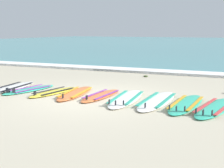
{
  "coord_description": "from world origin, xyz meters",
  "views": [
    {
      "loc": [
        4.25,
        -7.74,
        1.8
      ],
      "look_at": [
        0.2,
        0.95,
        0.25
      ],
      "focal_mm": 54.3,
      "sensor_mm": 36.0,
      "label": 1
    }
  ],
  "objects_px": {
    "surfboard_0": "(11,88)",
    "surfboard_2": "(54,92)",
    "surfboard_4": "(101,95)",
    "surfboard_6": "(157,101)",
    "surfboard_1": "(29,90)",
    "surfboard_3": "(75,93)",
    "surfboard_7": "(186,104)",
    "surfboard_8": "(215,108)",
    "surfboard_5": "(126,98)"
  },
  "relations": [
    {
      "from": "surfboard_0",
      "to": "surfboard_2",
      "type": "distance_m",
      "value": 1.59
    },
    {
      "from": "surfboard_4",
      "to": "surfboard_6",
      "type": "relative_size",
      "value": 0.77
    },
    {
      "from": "surfboard_0",
      "to": "surfboard_2",
      "type": "height_order",
      "value": "same"
    },
    {
      "from": "surfboard_1",
      "to": "surfboard_3",
      "type": "relative_size",
      "value": 0.86
    },
    {
      "from": "surfboard_0",
      "to": "surfboard_3",
      "type": "bearing_deg",
      "value": 1.71
    },
    {
      "from": "surfboard_2",
      "to": "surfboard_1",
      "type": "bearing_deg",
      "value": 178.37
    },
    {
      "from": "surfboard_3",
      "to": "surfboard_2",
      "type": "bearing_deg",
      "value": -170.04
    },
    {
      "from": "surfboard_0",
      "to": "surfboard_7",
      "type": "height_order",
      "value": "same"
    },
    {
      "from": "surfboard_2",
      "to": "surfboard_7",
      "type": "bearing_deg",
      "value": 0.54
    },
    {
      "from": "surfboard_6",
      "to": "surfboard_8",
      "type": "bearing_deg",
      "value": -7.08
    },
    {
      "from": "surfboard_6",
      "to": "surfboard_4",
      "type": "bearing_deg",
      "value": 179.75
    },
    {
      "from": "surfboard_0",
      "to": "surfboard_2",
      "type": "relative_size",
      "value": 1.29
    },
    {
      "from": "surfboard_3",
      "to": "surfboard_4",
      "type": "height_order",
      "value": "same"
    },
    {
      "from": "surfboard_4",
      "to": "surfboard_6",
      "type": "xyz_separation_m",
      "value": [
        1.58,
        -0.01,
        -0.0
      ]
    },
    {
      "from": "surfboard_2",
      "to": "surfboard_3",
      "type": "height_order",
      "value": "same"
    },
    {
      "from": "surfboard_1",
      "to": "surfboard_2",
      "type": "height_order",
      "value": "same"
    },
    {
      "from": "surfboard_3",
      "to": "surfboard_6",
      "type": "relative_size",
      "value": 0.9
    },
    {
      "from": "surfboard_6",
      "to": "surfboard_8",
      "type": "distance_m",
      "value": 1.45
    },
    {
      "from": "surfboard_4",
      "to": "surfboard_6",
      "type": "distance_m",
      "value": 1.58
    },
    {
      "from": "surfboard_1",
      "to": "surfboard_8",
      "type": "relative_size",
      "value": 0.81
    },
    {
      "from": "surfboard_0",
      "to": "surfboard_6",
      "type": "bearing_deg",
      "value": 0.74
    },
    {
      "from": "surfboard_6",
      "to": "surfboard_7",
      "type": "height_order",
      "value": "same"
    },
    {
      "from": "surfboard_8",
      "to": "surfboard_3",
      "type": "bearing_deg",
      "value": 177.22
    },
    {
      "from": "surfboard_0",
      "to": "surfboard_4",
      "type": "relative_size",
      "value": 1.25
    },
    {
      "from": "surfboard_0",
      "to": "surfboard_8",
      "type": "distance_m",
      "value": 6.06
    },
    {
      "from": "surfboard_5",
      "to": "surfboard_8",
      "type": "bearing_deg",
      "value": -2.65
    },
    {
      "from": "surfboard_1",
      "to": "surfboard_4",
      "type": "bearing_deg",
      "value": 2.16
    },
    {
      "from": "surfboard_3",
      "to": "surfboard_5",
      "type": "bearing_deg",
      "value": -2.96
    },
    {
      "from": "surfboard_3",
      "to": "surfboard_4",
      "type": "xyz_separation_m",
      "value": [
        0.81,
        -0.0,
        0.0
      ]
    },
    {
      "from": "surfboard_5",
      "to": "surfboard_8",
      "type": "relative_size",
      "value": 1.03
    },
    {
      "from": "surfboard_2",
      "to": "surfboard_8",
      "type": "distance_m",
      "value": 4.47
    },
    {
      "from": "surfboard_7",
      "to": "surfboard_5",
      "type": "bearing_deg",
      "value": -179.86
    },
    {
      "from": "surfboard_0",
      "to": "surfboard_4",
      "type": "distance_m",
      "value": 3.05
    },
    {
      "from": "surfboard_1",
      "to": "surfboard_7",
      "type": "distance_m",
      "value": 4.66
    },
    {
      "from": "surfboard_6",
      "to": "surfboard_8",
      "type": "xyz_separation_m",
      "value": [
        1.43,
        -0.18,
        0.0
      ]
    },
    {
      "from": "surfboard_6",
      "to": "surfboard_7",
      "type": "bearing_deg",
      "value": -5.44
    },
    {
      "from": "surfboard_2",
      "to": "surfboard_8",
      "type": "height_order",
      "value": "same"
    },
    {
      "from": "surfboard_1",
      "to": "surfboard_4",
      "type": "relative_size",
      "value": 1.0
    },
    {
      "from": "surfboard_0",
      "to": "surfboard_1",
      "type": "bearing_deg",
      "value": -1.77
    },
    {
      "from": "surfboard_2",
      "to": "surfboard_7",
      "type": "xyz_separation_m",
      "value": [
        3.78,
        0.04,
        0.0
      ]
    },
    {
      "from": "surfboard_0",
      "to": "surfboard_6",
      "type": "xyz_separation_m",
      "value": [
        4.62,
        0.06,
        -0.0
      ]
    },
    {
      "from": "surfboard_1",
      "to": "surfboard_8",
      "type": "bearing_deg",
      "value": -1.04
    },
    {
      "from": "surfboard_4",
      "to": "surfboard_5",
      "type": "distance_m",
      "value": 0.77
    },
    {
      "from": "surfboard_5",
      "to": "surfboard_3",
      "type": "bearing_deg",
      "value": 177.04
    },
    {
      "from": "surfboard_2",
      "to": "surfboard_5",
      "type": "relative_size",
      "value": 0.76
    },
    {
      "from": "surfboard_5",
      "to": "surfboard_4",
      "type": "bearing_deg",
      "value": 173.96
    },
    {
      "from": "surfboard_2",
      "to": "surfboard_6",
      "type": "distance_m",
      "value": 3.03
    },
    {
      "from": "surfboard_5",
      "to": "surfboard_1",
      "type": "bearing_deg",
      "value": -179.88
    },
    {
      "from": "surfboard_2",
      "to": "surfboard_3",
      "type": "xyz_separation_m",
      "value": [
        0.65,
        0.11,
        -0.0
      ]
    },
    {
      "from": "surfboard_7",
      "to": "surfboard_8",
      "type": "height_order",
      "value": "same"
    }
  ]
}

